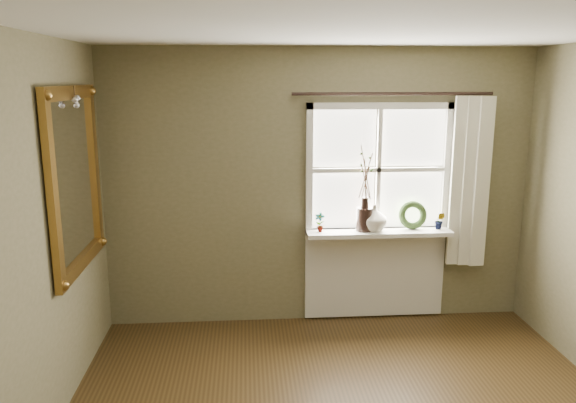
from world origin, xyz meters
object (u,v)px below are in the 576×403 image
Objects in this scene: dark_jug at (364,219)px; cream_vase at (374,218)px; gilt_mirror at (75,179)px; wreath at (412,218)px.

cream_vase reaches higher than dark_jug.
gilt_mirror is at bearing -162.50° from dark_jug.
cream_vase is at bearing -173.74° from wreath.
gilt_mirror is (-2.37, -0.75, 0.55)m from dark_jug.
dark_jug is 0.16× the size of gilt_mirror.
wreath is at bearing 6.08° from cream_vase.
cream_vase reaches higher than wreath.
cream_vase is (0.09, 0.00, 0.01)m from dark_jug.
wreath is 3.00m from gilt_mirror.
wreath is 0.20× the size of gilt_mirror.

